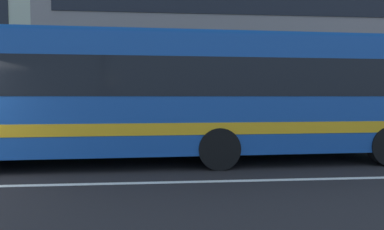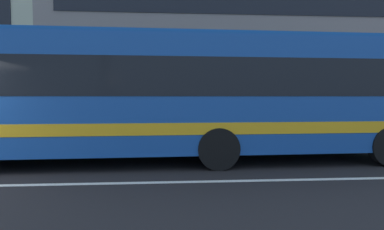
# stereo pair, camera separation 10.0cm
# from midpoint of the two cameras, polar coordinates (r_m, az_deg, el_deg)

# --- Properties ---
(hedge_row_far) EXTENTS (23.75, 1.10, 1.16)m
(hedge_row_far) POSITION_cam_midpoint_polar(r_m,az_deg,el_deg) (12.62, -16.60, -2.16)
(hedge_row_far) COLOR #1F6129
(hedge_row_far) RESTS_ON ground_plane
(apartment_block_right) EXTENTS (23.36, 10.09, 11.80)m
(apartment_block_right) POSITION_cam_midpoint_polar(r_m,az_deg,el_deg) (21.79, 11.08, 14.15)
(apartment_block_right) COLOR gray
(apartment_block_right) RESTS_ON ground_plane
(transit_bus) EXTENTS (12.24, 3.00, 3.31)m
(transit_bus) POSITION_cam_midpoint_polar(r_m,az_deg,el_deg) (8.76, -1.37, 3.82)
(transit_bus) COLOR #194999
(transit_bus) RESTS_ON ground_plane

